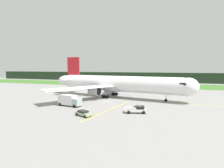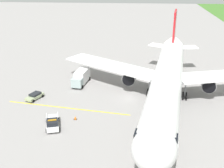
# 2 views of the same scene
# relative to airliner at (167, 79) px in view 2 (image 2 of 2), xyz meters

# --- Properties ---
(ground) EXTENTS (320.00, 320.00, 0.00)m
(ground) POSITION_rel_airliner_xyz_m (-1.39, -7.58, -5.13)
(ground) COLOR gray
(taxiway_centerline_main) EXTENTS (73.42, 12.43, 0.01)m
(taxiway_centerline_main) POSITION_rel_airliner_xyz_m (0.61, -0.10, -5.13)
(taxiway_centerline_main) COLOR yellow
(taxiway_centerline_main) RESTS_ON ground
(taxiway_centerline_spur) EXTENTS (4.47, 25.28, 0.01)m
(taxiway_centerline_spur) POSITION_rel_airliner_xyz_m (4.11, -19.82, -5.13)
(taxiway_centerline_spur) COLOR yellow
(taxiway_centerline_spur) RESTS_ON ground
(airliner) EXTENTS (57.24, 50.40, 15.70)m
(airliner) POSITION_rel_airliner_xyz_m (0.00, 0.00, 0.00)
(airliner) COLOR white
(airliner) RESTS_ON ground
(ops_pickup_truck) EXTENTS (5.68, 3.43, 1.94)m
(ops_pickup_truck) POSITION_rel_airliner_xyz_m (11.66, -20.74, -4.23)
(ops_pickup_truck) COLOR silver
(ops_pickup_truck) RESTS_ON ground
(catering_truck) EXTENTS (7.48, 3.66, 3.45)m
(catering_truck) POSITION_rel_airliner_xyz_m (-8.60, -19.12, -3.38)
(catering_truck) COLOR #A0B5B5
(catering_truck) RESTS_ON ground
(staff_car) EXTENTS (4.56, 3.29, 1.30)m
(staff_car) POSITION_rel_airliner_xyz_m (0.44, -27.52, -4.43)
(staff_car) COLOR #9DAB81
(staff_car) RESTS_ON ground
(apron_cone) EXTENTS (0.55, 0.55, 0.70)m
(apron_cone) POSITION_rel_airliner_xyz_m (8.54, -17.33, -4.80)
(apron_cone) COLOR black
(apron_cone) RESTS_ON ground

